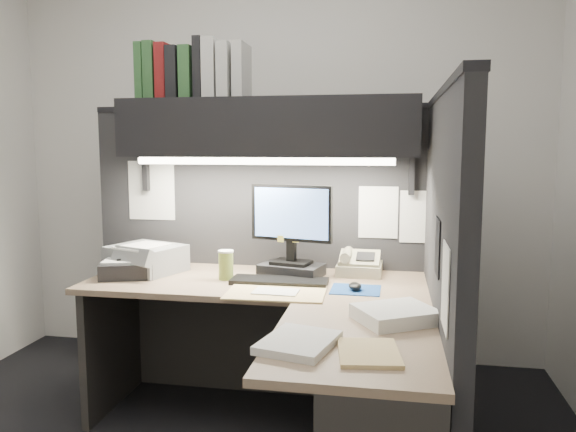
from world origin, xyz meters
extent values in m
cube|color=silver|center=(0.00, 1.50, 1.35)|extent=(3.50, 0.04, 2.70)
cube|color=black|center=(0.03, 0.93, 0.80)|extent=(1.90, 0.06, 1.60)
cube|color=black|center=(0.98, 0.18, 0.80)|extent=(0.06, 1.50, 1.60)
cube|color=#9C8363|center=(0.10, 0.56, 0.71)|extent=(1.70, 0.68, 0.03)
cube|color=#9C8363|center=(0.65, -0.21, 0.71)|extent=(0.60, 0.85, 0.03)
cube|color=#292624|center=(0.10, 0.86, 0.35)|extent=(1.61, 0.02, 0.70)
cube|color=#292624|center=(-0.70, 0.56, 0.35)|extent=(0.04, 0.61, 0.70)
cube|color=black|center=(0.12, 0.75, 1.50)|extent=(1.55, 0.34, 0.30)
cylinder|color=white|center=(0.12, 0.61, 1.33)|extent=(1.32, 0.04, 0.04)
cube|color=black|center=(0.26, 0.69, 0.76)|extent=(0.35, 0.26, 0.06)
cube|color=black|center=(0.26, 0.69, 0.86)|extent=(0.05, 0.04, 0.11)
cube|color=black|center=(0.26, 0.68, 1.06)|extent=(0.44, 0.13, 0.29)
cube|color=#72A2FB|center=(0.26, 0.66, 1.06)|extent=(0.40, 0.10, 0.26)
cube|color=black|center=(0.23, 0.51, 0.74)|extent=(0.48, 0.16, 0.02)
cube|color=navy|center=(0.61, 0.45, 0.73)|extent=(0.23, 0.21, 0.00)
ellipsoid|color=black|center=(0.61, 0.44, 0.75)|extent=(0.08, 0.10, 0.03)
cube|color=beige|center=(0.61, 0.80, 0.78)|extent=(0.24, 0.25, 0.10)
cylinder|color=#ADBB4A|center=(-0.05, 0.55, 0.80)|extent=(0.09, 0.09, 0.14)
cube|color=gray|center=(-0.53, 0.64, 0.80)|extent=(0.44, 0.41, 0.14)
cube|color=black|center=(-0.57, 0.51, 0.77)|extent=(0.33, 0.30, 0.08)
cube|color=#DABC7A|center=(0.25, 0.32, 0.73)|extent=(0.46, 0.31, 0.01)
cube|color=white|center=(0.79, 0.00, 0.76)|extent=(0.37, 0.35, 0.05)
cube|color=white|center=(0.47, -0.34, 0.74)|extent=(0.28, 0.32, 0.03)
cube|color=#DABC7A|center=(0.71, -0.37, 0.74)|extent=(0.23, 0.27, 0.01)
cube|color=#274E27|center=(-0.55, 0.76, 1.80)|extent=(0.04, 0.22, 0.30)
cube|color=#274E27|center=(-0.50, 0.77, 1.80)|extent=(0.06, 0.22, 0.30)
cube|color=maroon|center=(-0.43, 0.76, 1.79)|extent=(0.06, 0.22, 0.29)
cube|color=black|center=(-0.36, 0.74, 1.78)|extent=(0.06, 0.22, 0.27)
cube|color=#274E27|center=(-0.29, 0.74, 1.78)|extent=(0.06, 0.22, 0.27)
cube|color=black|center=(-0.22, 0.74, 1.80)|extent=(0.05, 0.22, 0.31)
cube|color=#B1B1AD|center=(-0.17, 0.74, 1.80)|extent=(0.07, 0.22, 0.30)
cube|color=#B1B1AD|center=(-0.09, 0.74, 1.79)|extent=(0.06, 0.22, 0.28)
cube|color=#B1B1AD|center=(-0.02, 0.76, 1.79)|extent=(0.06, 0.22, 0.28)
cube|color=white|center=(0.70, 0.90, 1.05)|extent=(0.21, 0.00, 0.28)
cube|color=white|center=(0.92, 0.90, 1.03)|extent=(0.21, 0.00, 0.28)
cube|color=white|center=(-0.60, 0.90, 1.15)|extent=(0.28, 0.00, 0.34)
cube|color=black|center=(0.95, 0.04, 1.02)|extent=(0.00, 0.18, 0.22)
cube|color=white|center=(0.95, -0.31, 0.95)|extent=(0.00, 0.21, 0.28)
camera|label=1|loc=(0.76, -2.15, 1.40)|focal=35.00mm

